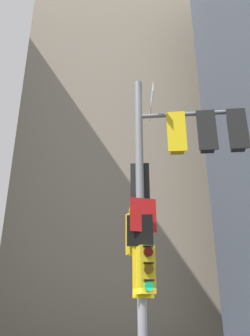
{
  "coord_description": "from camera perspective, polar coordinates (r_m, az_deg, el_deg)",
  "views": [
    {
      "loc": [
        -1.83,
        -7.81,
        1.99
      ],
      "look_at": [
        -0.3,
        0.39,
        5.54
      ],
      "focal_mm": 36.91,
      "sensor_mm": 36.0,
      "label": 1
    }
  ],
  "objects": [
    {
      "name": "building_mid_block",
      "position": [
        37.07,
        -2.45,
        2.11
      ],
      "size": [
        17.16,
        17.16,
        35.46
      ],
      "primitive_type": "cube",
      "color": "tan",
      "rests_on": "ground"
    },
    {
      "name": "signal_pole_assembly",
      "position": [
        8.63,
        6.13,
        -4.3
      ],
      "size": [
        3.04,
        3.43,
        8.01
      ],
      "color": "gray",
      "rests_on": "ground"
    }
  ]
}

